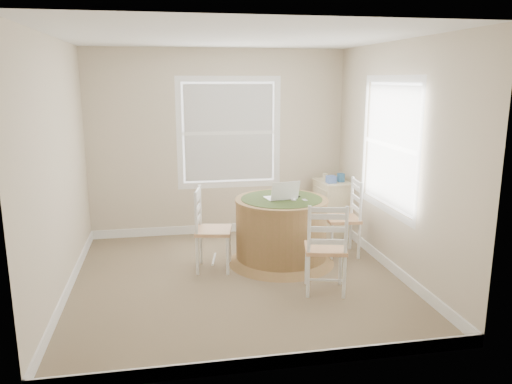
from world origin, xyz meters
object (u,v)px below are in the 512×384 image
object	(u,v)px
chair_near	(326,248)
laptop	(282,196)
round_table	(281,228)
chair_left	(213,230)
corner_chest	(332,207)
chair_right	(342,218)

from	to	relation	value
chair_near	laptop	bearing A→B (deg)	-60.37
round_table	chair_near	xyz separation A→B (m)	(0.26, -0.91, 0.04)
chair_left	corner_chest	distance (m)	2.13
chair_left	chair_near	bearing A→B (deg)	-116.97
chair_right	laptop	world-z (taller)	laptop
round_table	corner_chest	bearing A→B (deg)	40.36
chair_left	chair_near	size ratio (longest dim) A/B	1.00
chair_near	chair_right	distance (m)	1.19
round_table	chair_near	world-z (taller)	chair_near
round_table	chair_left	bearing A→B (deg)	179.97
chair_left	laptop	bearing A→B (deg)	-74.81
round_table	laptop	distance (m)	0.40
chair_left	chair_right	xyz separation A→B (m)	(1.64, 0.21, 0.00)
chair_left	corner_chest	bearing A→B (deg)	-48.27
round_table	chair_right	bearing A→B (deg)	3.79
chair_left	round_table	bearing A→B (deg)	-73.99
round_table	laptop	xyz separation A→B (m)	(-0.00, -0.01, 0.40)
chair_right	corner_chest	size ratio (longest dim) A/B	1.23
laptop	corner_chest	distance (m)	1.50
chair_right	laptop	xyz separation A→B (m)	(-0.82, -0.14, 0.35)
corner_chest	round_table	bearing A→B (deg)	-139.96
chair_near	round_table	bearing A→B (deg)	-60.74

